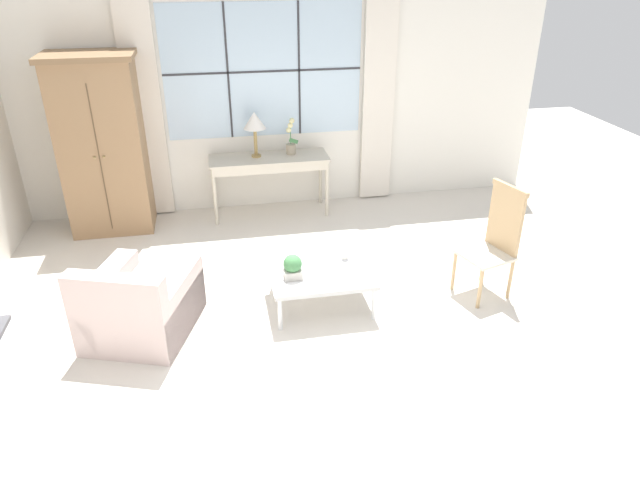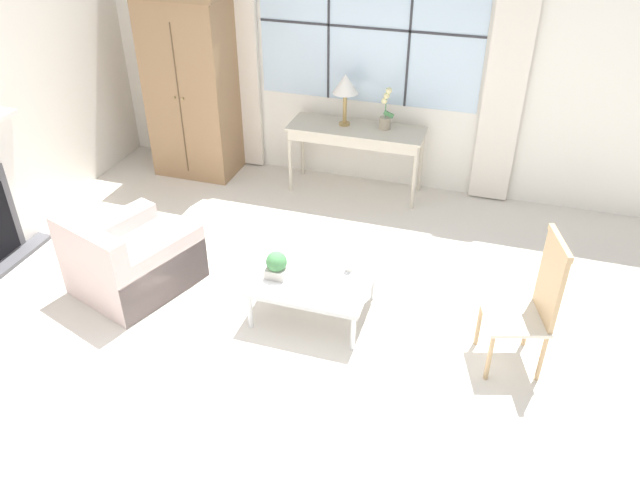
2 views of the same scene
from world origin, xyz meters
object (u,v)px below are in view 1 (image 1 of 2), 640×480
console_table (269,163)px  coffee_table (321,273)px  armchair_upholstered (141,307)px  pillar_candle (345,255)px  potted_orchid (291,141)px  armoire (103,145)px  table_lamp (254,122)px  side_chair_wooden (496,237)px  potted_plant_small (293,267)px

console_table → coffee_table: (0.23, -2.21, -0.33)m
armchair_upholstered → coffee_table: armchair_upholstered is taller
pillar_candle → potted_orchid: bearing=95.4°
potted_orchid → coffee_table: size_ratio=0.47×
armoire → potted_orchid: armoire is taller
console_table → potted_orchid: bearing=14.3°
table_lamp → armoire: bearing=-177.2°
side_chair_wooden → coffee_table: size_ratio=1.15×
potted_orchid → potted_plant_small: (-0.34, -2.39, -0.42)m
table_lamp → potted_plant_small: size_ratio=2.46×
potted_orchid → side_chair_wooden: (1.63, -2.36, -0.32)m
coffee_table → pillar_candle: bearing=28.0°
table_lamp → side_chair_wooden: (2.07, -2.33, -0.60)m
potted_orchid → pillar_candle: size_ratio=3.95×
console_table → potted_plant_small: console_table is taller
armoire → coffee_table: 3.13m
pillar_candle → table_lamp: bearing=106.9°
armoire → potted_plant_small: (1.87, -2.27, -0.54)m
potted_orchid → pillar_candle: potted_orchid is taller
armchair_upholstered → side_chair_wooden: side_chair_wooden is taller
console_table → coffee_table: console_table is taller
console_table → table_lamp: size_ratio=2.63×
armchair_upholstered → console_table: bearing=58.9°
armchair_upholstered → armoire: bearing=102.4°
side_chair_wooden → pillar_candle: size_ratio=9.69×
table_lamp → potted_orchid: table_lamp is taller
armoire → console_table: bearing=1.3°
potted_orchid → side_chair_wooden: 2.89m
potted_orchid → potted_plant_small: bearing=-98.1°
pillar_candle → coffee_table: bearing=-152.0°
coffee_table → armchair_upholstered: bearing=-175.6°
armchair_upholstered → potted_orchid: bearing=54.8°
table_lamp → potted_orchid: bearing=4.0°
armoire → table_lamp: bearing=2.8°
side_chair_wooden → potted_orchid: bearing=124.6°
armoire → armchair_upholstered: bearing=-77.6°
armoire → armchair_upholstered: armoire is taller
armchair_upholstered → side_chair_wooden: bearing=0.9°
coffee_table → console_table: bearing=95.9°
console_table → potted_orchid: size_ratio=3.24×
armoire → table_lamp: (1.77, 0.09, 0.16)m
console_table → potted_plant_small: 2.32m
armchair_upholstered → side_chair_wooden: (3.34, 0.05, 0.34)m
coffee_table → potted_plant_small: 0.33m
armoire → potted_orchid: 2.21m
side_chair_wooden → armoire: bearing=149.7°
armoire → side_chair_wooden: armoire is taller
armchair_upholstered → potted_plant_small: 1.38m
armoire → side_chair_wooden: bearing=-30.3°
armoire → potted_plant_small: bearing=-50.6°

